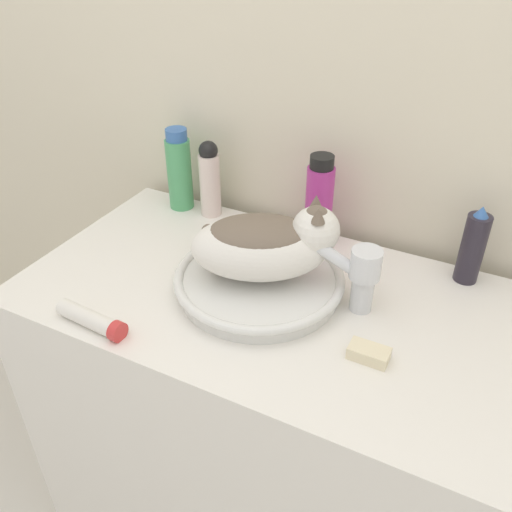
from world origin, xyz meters
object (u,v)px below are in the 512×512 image
object	(u,v)px
faucet	(360,273)
soap_bar	(369,353)
hairspray_can_black	(473,247)
mouthwash_bottle	(179,170)
cat	(266,242)
shampoo_bottle_tall	(319,202)
cream_tube	(92,320)
lotion_bottle_white	(210,179)

from	to	relation	value
faucet	soap_bar	world-z (taller)	faucet
soap_bar	hairspray_can_black	bearing A→B (deg)	70.89
mouthwash_bottle	soap_bar	size ratio (longest dim) A/B	2.95
cat	faucet	size ratio (longest dim) A/B	2.23
cat	faucet	distance (m)	0.19
shampoo_bottle_tall	soap_bar	bearing A→B (deg)	-54.95
faucet	cream_tube	bearing A→B (deg)	23.08
hairspray_can_black	cream_tube	bearing A→B (deg)	-141.55
cat	faucet	xyz separation A→B (m)	(0.19, 0.03, -0.03)
mouthwash_bottle	soap_bar	distance (m)	0.69
cream_tube	soap_bar	world-z (taller)	cream_tube
cat	hairspray_can_black	bearing A→B (deg)	5.82
shampoo_bottle_tall	cream_tube	bearing A→B (deg)	-118.86
shampoo_bottle_tall	soap_bar	xyz separation A→B (m)	(0.23, -0.32, -0.09)
mouthwash_bottle	cream_tube	world-z (taller)	mouthwash_bottle
shampoo_bottle_tall	soap_bar	world-z (taller)	shampoo_bottle_tall
faucet	soap_bar	size ratio (longest dim) A/B	2.11
hairspray_can_black	cream_tube	world-z (taller)	hairspray_can_black
cat	mouthwash_bottle	xyz separation A→B (m)	(-0.36, 0.23, -0.01)
hairspray_can_black	shampoo_bottle_tall	world-z (taller)	shampoo_bottle_tall
faucet	lotion_bottle_white	xyz separation A→B (m)	(-0.45, 0.20, 0.01)
lotion_bottle_white	soap_bar	world-z (taller)	lotion_bottle_white
faucet	hairspray_can_black	xyz separation A→B (m)	(0.18, 0.20, -0.00)
shampoo_bottle_tall	soap_bar	distance (m)	0.41
hairspray_can_black	shampoo_bottle_tall	bearing A→B (deg)	180.00
faucet	shampoo_bottle_tall	size ratio (longest dim) A/B	0.70
cat	soap_bar	world-z (taller)	cat
faucet	cream_tube	world-z (taller)	faucet
hairspray_can_black	lotion_bottle_white	size ratio (longest dim) A/B	0.89
faucet	soap_bar	distance (m)	0.16
faucet	shampoo_bottle_tall	distance (m)	0.26
mouthwash_bottle	shampoo_bottle_tall	bearing A→B (deg)	0.00
cat	shampoo_bottle_tall	xyz separation A→B (m)	(0.02, 0.23, -0.01)
hairspray_can_black	lotion_bottle_white	xyz separation A→B (m)	(-0.63, 0.00, 0.02)
hairspray_can_black	mouthwash_bottle	world-z (taller)	mouthwash_bottle
mouthwash_bottle	soap_bar	xyz separation A→B (m)	(0.61, -0.32, -0.09)
faucet	cream_tube	xyz separation A→B (m)	(-0.43, -0.28, -0.07)
shampoo_bottle_tall	faucet	bearing A→B (deg)	-50.75
faucet	shampoo_bottle_tall	xyz separation A→B (m)	(-0.16, 0.20, 0.02)
lotion_bottle_white	soap_bar	size ratio (longest dim) A/B	2.74
hairspray_can_black	shampoo_bottle_tall	distance (m)	0.34
lotion_bottle_white	hairspray_can_black	bearing A→B (deg)	0.00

